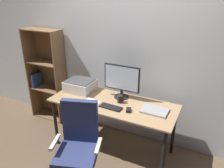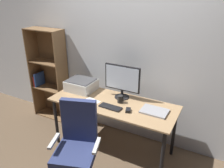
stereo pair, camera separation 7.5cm
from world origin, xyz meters
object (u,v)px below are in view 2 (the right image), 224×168
at_px(coffee_mug, 120,99).
at_px(bookshelf, 50,75).
at_px(mouse, 128,110).
at_px(office_chair, 77,149).
at_px(keyboard, 110,107).
at_px(monitor, 122,80).
at_px(desk, 113,108).
at_px(laptop, 154,111).
at_px(printer, 81,85).

bearing_deg(coffee_mug, bookshelf, 169.15).
distance_m(mouse, office_chair, 0.74).
bearing_deg(coffee_mug, mouse, -40.70).
bearing_deg(office_chair, keyboard, 59.00).
bearing_deg(office_chair, monitor, 63.23).
bearing_deg(mouse, bookshelf, 148.36).
bearing_deg(keyboard, desk, 108.09).
relative_size(mouse, laptop, 0.30).
bearing_deg(mouse, office_chair, -138.13).
bearing_deg(bookshelf, coffee_mug, -10.85).
bearing_deg(desk, coffee_mug, 27.00).
bearing_deg(coffee_mug, printer, 172.92).
bearing_deg(keyboard, laptop, 19.76).
bearing_deg(bookshelf, keyboard, -18.06).
distance_m(coffee_mug, bookshelf, 1.50).
distance_m(office_chair, bookshelf, 1.69).
distance_m(coffee_mug, laptop, 0.47).
bearing_deg(desk, bookshelf, 166.77).
bearing_deg(desk, printer, 167.78).
distance_m(desk, monitor, 0.39).
bearing_deg(monitor, bookshelf, 174.38).
xyz_separation_m(keyboard, laptop, (0.52, 0.16, 0.00)).
distance_m(monitor, mouse, 0.45).
bearing_deg(printer, coffee_mug, -7.08).
relative_size(monitor, office_chair, 0.49).
relative_size(desk, printer, 4.18).
xyz_separation_m(printer, bookshelf, (-0.80, 0.20, -0.06)).
xyz_separation_m(coffee_mug, bookshelf, (-1.47, 0.28, -0.03)).
relative_size(desk, bookshelf, 1.09).
height_order(monitor, bookshelf, bookshelf).
bearing_deg(desk, mouse, -23.09).
xyz_separation_m(monitor, bookshelf, (-1.43, 0.14, -0.24)).
height_order(keyboard, laptop, laptop).
xyz_separation_m(desk, monitor, (0.04, 0.19, 0.35)).
bearing_deg(office_chair, printer, 102.79).
bearing_deg(printer, bookshelf, 166.03).
bearing_deg(monitor, desk, -102.79).
bearing_deg(coffee_mug, desk, -153.00).
height_order(keyboard, coffee_mug, coffee_mug).
bearing_deg(laptop, keyboard, -161.93).
relative_size(monitor, laptop, 1.55).
height_order(monitor, laptop, monitor).
height_order(desk, bookshelf, bookshelf).
bearing_deg(printer, keyboard, -23.01).
distance_m(desk, office_chair, 0.73).
bearing_deg(monitor, office_chair, -98.14).
bearing_deg(office_chair, bookshelf, 123.20).
height_order(keyboard, printer, printer).
distance_m(laptop, bookshelf, 1.97).
bearing_deg(keyboard, office_chair, -99.77).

